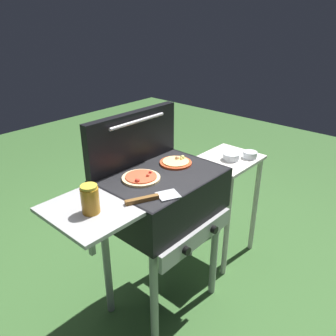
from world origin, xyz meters
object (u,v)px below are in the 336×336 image
object	(u,v)px
sauce_jar	(90,199)
spatula	(153,198)
grill	(161,199)
pizza_cheese	(176,162)
prep_table	(225,188)
pizza_pepperoni	(141,178)
topping_bowl_far	(250,155)
topping_bowl_near	(231,157)

from	to	relation	value
sauce_jar	spatula	world-z (taller)	sauce_jar
grill	sauce_jar	world-z (taller)	sauce_jar
pizza_cheese	prep_table	world-z (taller)	pizza_cheese
pizza_cheese	pizza_pepperoni	bearing A→B (deg)	178.68
prep_table	grill	bearing A→B (deg)	-179.63
sauce_jar	spatula	size ratio (longest dim) A/B	0.50
pizza_pepperoni	sauce_jar	size ratio (longest dim) A/B	1.53
prep_table	topping_bowl_far	xyz separation A→B (m)	(0.10, -0.11, 0.25)
spatula	prep_table	distance (m)	0.96
grill	spatula	world-z (taller)	spatula
grill	prep_table	size ratio (longest dim) A/B	1.22
topping_bowl_far	sauce_jar	bearing A→B (deg)	176.20
spatula	topping_bowl_near	size ratio (longest dim) A/B	2.31
grill	topping_bowl_near	distance (m)	0.67
pizza_cheese	topping_bowl_near	size ratio (longest dim) A/B	1.62
topping_bowl_near	sauce_jar	bearing A→B (deg)	179.85
pizza_pepperoni	prep_table	bearing A→B (deg)	-3.01
sauce_jar	prep_table	size ratio (longest dim) A/B	0.17
pizza_cheese	topping_bowl_near	distance (m)	0.51
pizza_cheese	spatula	distance (m)	0.42
pizza_pepperoni	topping_bowl_near	bearing A→B (deg)	-5.27
spatula	pizza_cheese	bearing A→B (deg)	25.82
grill	sauce_jar	distance (m)	0.51
grill	pizza_cheese	size ratio (longest dim) A/B	5.25
grill	prep_table	bearing A→B (deg)	0.37
sauce_jar	spatula	xyz separation A→B (m)	(0.26, -0.12, -0.06)
grill	spatula	bearing A→B (deg)	-145.08
sauce_jar	prep_table	distance (m)	1.21
grill	sauce_jar	bearing A→B (deg)	-177.22
topping_bowl_near	spatula	bearing A→B (deg)	-172.25
pizza_cheese	grill	bearing A→B (deg)	-167.24
pizza_pepperoni	topping_bowl_far	bearing A→B (deg)	-9.72
sauce_jar	spatula	distance (m)	0.29
prep_table	topping_bowl_near	xyz separation A→B (m)	(-0.01, -0.03, 0.25)
topping_bowl_near	topping_bowl_far	xyz separation A→B (m)	(0.11, -0.08, 0.00)
sauce_jar	topping_bowl_far	xyz separation A→B (m)	(1.24, -0.08, -0.16)
grill	topping_bowl_far	world-z (taller)	grill
pizza_pepperoni	spatula	world-z (taller)	pizza_pepperoni
pizza_pepperoni	grill	bearing A→B (deg)	-24.36
prep_table	pizza_cheese	bearing A→B (deg)	176.07
grill	pizza_pepperoni	size ratio (longest dim) A/B	4.80
grill	topping_bowl_far	size ratio (longest dim) A/B	10.02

